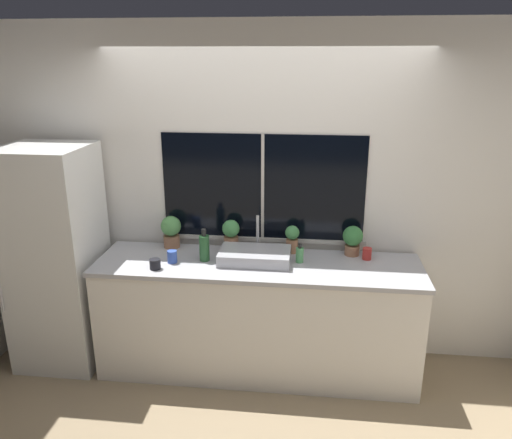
# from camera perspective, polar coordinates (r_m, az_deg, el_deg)

# --- Properties ---
(ground_plane) EXTENTS (14.00, 14.00, 0.00)m
(ground_plane) POSITION_cam_1_polar(r_m,az_deg,el_deg) (4.02, -0.36, -19.08)
(ground_plane) COLOR #937F60
(wall_back) EXTENTS (8.00, 0.09, 2.70)m
(wall_back) POSITION_cam_1_polar(r_m,az_deg,el_deg) (4.05, 0.82, 2.71)
(wall_back) COLOR silver
(wall_back) RESTS_ON ground_plane
(wall_left) EXTENTS (0.06, 7.00, 2.70)m
(wall_left) POSITION_cam_1_polar(r_m,az_deg,el_deg) (5.46, -22.27, 5.43)
(wall_left) COLOR silver
(wall_left) RESTS_ON ground_plane
(counter) EXTENTS (2.49, 0.67, 0.93)m
(counter) POSITION_cam_1_polar(r_m,az_deg,el_deg) (4.03, 0.19, -11.05)
(counter) COLOR white
(counter) RESTS_ON ground_plane
(refrigerator) EXTENTS (0.65, 0.66, 1.79)m
(refrigerator) POSITION_cam_1_polar(r_m,az_deg,el_deg) (4.30, -21.86, -4.09)
(refrigerator) COLOR silver
(refrigerator) RESTS_ON ground_plane
(sink) EXTENTS (0.54, 0.38, 0.31)m
(sink) POSITION_cam_1_polar(r_m,az_deg,el_deg) (3.84, -0.14, -4.15)
(sink) COLOR #ADADB2
(sink) RESTS_ON counter
(potted_plant_far_left) EXTENTS (0.16, 0.16, 0.27)m
(potted_plant_far_left) POSITION_cam_1_polar(r_m,az_deg,el_deg) (4.14, -9.68, -1.22)
(potted_plant_far_left) COLOR #9E6B4C
(potted_plant_far_left) RESTS_ON counter
(potted_plant_center_left) EXTENTS (0.14, 0.14, 0.25)m
(potted_plant_center_left) POSITION_cam_1_polar(r_m,az_deg,el_deg) (4.04, -2.88, -1.63)
(potted_plant_center_left) COLOR #9E6B4C
(potted_plant_center_left) RESTS_ON counter
(potted_plant_center_right) EXTENTS (0.11, 0.11, 0.22)m
(potted_plant_center_right) POSITION_cam_1_polar(r_m,az_deg,el_deg) (3.99, 4.15, -2.12)
(potted_plant_center_right) COLOR #9E6B4C
(potted_plant_center_right) RESTS_ON counter
(potted_plant_far_right) EXTENTS (0.16, 0.16, 0.24)m
(potted_plant_far_right) POSITION_cam_1_polar(r_m,az_deg,el_deg) (4.00, 10.99, -2.19)
(potted_plant_far_right) COLOR #9E6B4C
(potted_plant_far_right) RESTS_ON counter
(soap_bottle) EXTENTS (0.06, 0.06, 0.15)m
(soap_bottle) POSITION_cam_1_polar(r_m,az_deg,el_deg) (3.83, 5.01, -4.01)
(soap_bottle) COLOR #519E5B
(soap_bottle) RESTS_ON counter
(bottle_tall) EXTENTS (0.08, 0.08, 0.26)m
(bottle_tall) POSITION_cam_1_polar(r_m,az_deg,el_deg) (3.85, -5.93, -3.18)
(bottle_tall) COLOR #235128
(bottle_tall) RESTS_ON counter
(mug_red) EXTENTS (0.07, 0.07, 0.09)m
(mug_red) POSITION_cam_1_polar(r_m,az_deg,el_deg) (3.97, 12.57, -3.83)
(mug_red) COLOR #B72D28
(mug_red) RESTS_ON counter
(mug_blue) EXTENTS (0.07, 0.07, 0.10)m
(mug_blue) POSITION_cam_1_polar(r_m,az_deg,el_deg) (3.87, -9.56, -4.21)
(mug_blue) COLOR #3351AD
(mug_blue) RESTS_ON counter
(mug_black) EXTENTS (0.08, 0.08, 0.08)m
(mug_black) POSITION_cam_1_polar(r_m,az_deg,el_deg) (3.78, -11.46, -5.01)
(mug_black) COLOR black
(mug_black) RESTS_ON counter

